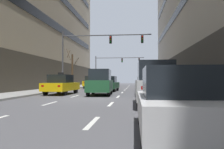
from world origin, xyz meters
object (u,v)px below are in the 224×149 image
(taxi_driving_0, at_px, (61,85))
(car_driving_2, at_px, (109,84))
(car_parked_0, at_px, (178,103))
(traffic_signal_1, at_px, (113,64))
(car_driving_1, at_px, (100,82))
(car_parked_2, at_px, (147,83))
(street_tree_0, at_px, (72,70))
(car_parked_3, at_px, (145,84))
(traffic_signal_0, at_px, (93,47))
(car_parked_1, at_px, (155,84))
(taxi_driving_3, at_px, (92,82))

(taxi_driving_0, xyz_separation_m, car_driving_2, (3.45, 5.20, -0.04))
(car_driving_2, distance_m, car_parked_0, 19.03)
(traffic_signal_1, bearing_deg, car_parked_0, -82.30)
(car_driving_1, relative_size, car_parked_2, 1.05)
(car_driving_1, xyz_separation_m, street_tree_0, (-6.37, 14.00, 1.65))
(car_parked_3, bearing_deg, street_tree_0, 140.70)
(car_parked_2, bearing_deg, street_tree_0, 126.25)
(car_driving_1, height_order, street_tree_0, street_tree_0)
(traffic_signal_0, xyz_separation_m, street_tree_0, (-4.45, 7.22, -2.19))
(street_tree_0, bearing_deg, car_parked_1, -63.85)
(car_driving_2, bearing_deg, car_parked_3, -2.10)
(taxi_driving_0, relative_size, taxi_driving_3, 0.98)
(car_driving_1, xyz_separation_m, traffic_signal_1, (-1.77, 28.27, 3.47))
(taxi_driving_0, xyz_separation_m, taxi_driving_3, (0.13, 13.05, 0.02))
(taxi_driving_3, distance_m, traffic_signal_0, 8.11)
(car_driving_2, xyz_separation_m, car_parked_3, (3.81, -0.14, -0.02))
(taxi_driving_0, bearing_deg, car_parked_1, -45.24)
(car_driving_2, relative_size, traffic_signal_1, 0.43)
(car_parked_1, xyz_separation_m, car_parked_3, (0.00, 12.38, -0.31))
(car_driving_1, height_order, taxi_driving_3, car_driving_1)
(taxi_driving_0, relative_size, traffic_signal_0, 0.45)
(traffic_signal_0, distance_m, traffic_signal_1, 21.50)
(taxi_driving_3, xyz_separation_m, traffic_signal_0, (1.42, -6.90, 4.02))
(car_driving_1, xyz_separation_m, car_parked_2, (3.79, 0.14, -0.04))
(traffic_signal_0, height_order, traffic_signal_1, traffic_signal_0)
(car_driving_1, bearing_deg, car_parked_0, -73.53)
(car_driving_1, relative_size, street_tree_0, 0.78)
(taxi_driving_0, xyz_separation_m, street_tree_0, (-2.90, 13.37, 1.86))
(car_driving_2, relative_size, car_parked_2, 1.05)
(car_parked_3, xyz_separation_m, traffic_signal_0, (-5.71, 1.09, 4.11))
(car_parked_2, bearing_deg, taxi_driving_3, 117.77)
(car_driving_1, height_order, car_parked_1, car_parked_1)
(taxi_driving_0, relative_size, traffic_signal_1, 0.45)
(taxi_driving_3, distance_m, car_parked_0, 27.44)
(car_parked_3, height_order, traffic_signal_1, traffic_signal_1)
(car_driving_1, relative_size, car_parked_1, 0.98)
(car_parked_3, bearing_deg, car_parked_2, -90.00)
(car_driving_1, distance_m, traffic_signal_1, 28.54)
(car_parked_0, bearing_deg, traffic_signal_0, 106.24)
(car_driving_2, relative_size, taxi_driving_3, 0.94)
(street_tree_0, bearing_deg, traffic_signal_1, 72.13)
(traffic_signal_0, height_order, street_tree_0, traffic_signal_0)
(car_driving_1, height_order, traffic_signal_1, traffic_signal_1)
(car_parked_1, bearing_deg, car_parked_2, 90.00)
(car_parked_2, bearing_deg, traffic_signal_0, 130.70)
(car_parked_0, height_order, traffic_signal_1, traffic_signal_1)
(taxi_driving_0, relative_size, car_parked_1, 1.02)
(taxi_driving_3, bearing_deg, traffic_signal_0, -78.37)
(traffic_signal_1, bearing_deg, car_driving_1, -86.42)
(car_driving_2, relative_size, street_tree_0, 0.78)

